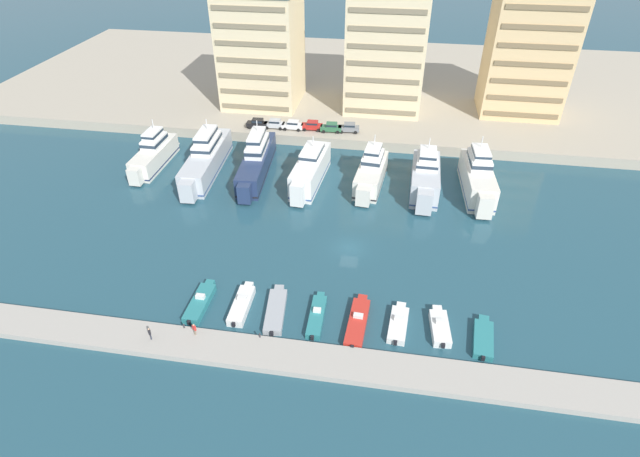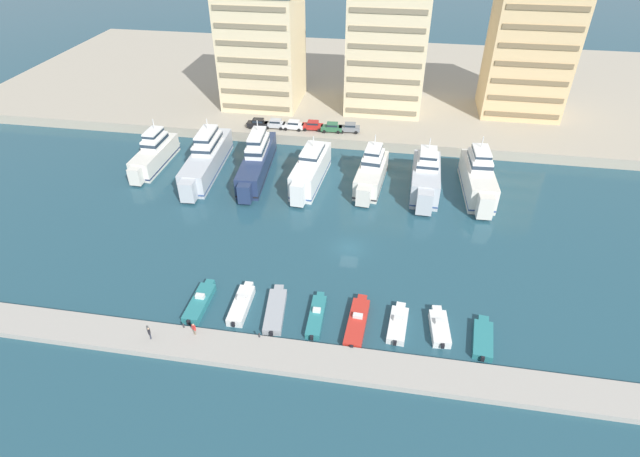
{
  "view_description": "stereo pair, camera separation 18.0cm",
  "coord_description": "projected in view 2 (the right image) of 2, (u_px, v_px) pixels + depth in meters",
  "views": [
    {
      "loc": [
        4.82,
        -55.64,
        43.08
      ],
      "look_at": [
        -4.3,
        0.54,
        2.5
      ],
      "focal_mm": 28.0,
      "sensor_mm": 36.0,
      "label": 1
    },
    {
      "loc": [
        4.99,
        -55.61,
        43.08
      ],
      "look_at": [
        -4.3,
        0.54,
        2.5
      ],
      "focal_mm": 28.0,
      "sensor_mm": 36.0,
      "label": 2
    }
  ],
  "objects": [
    {
      "name": "motorboat_red_center",
      "position": [
        357.0,
        322.0,
        58.1
      ],
      "size": [
        2.43,
        8.61,
        1.36
      ],
      "color": "red",
      "rests_on": "ground"
    },
    {
      "name": "car_silver_left",
      "position": [
        275.0,
        123.0,
        98.26
      ],
      "size": [
        4.13,
        1.98,
        1.8
      ],
      "color": "#B7BCC1",
      "rests_on": "quay_promenade"
    },
    {
      "name": "pedestrian_near_edge",
      "position": [
        149.0,
        332.0,
        55.1
      ],
      "size": [
        0.41,
        0.58,
        1.66
      ],
      "color": "#282D3D",
      "rests_on": "pier_dock"
    },
    {
      "name": "motorboat_teal_right",
      "position": [
        483.0,
        339.0,
        56.13
      ],
      "size": [
        2.72,
        6.74,
        0.84
      ],
      "color": "teal",
      "rests_on": "ground"
    },
    {
      "name": "yacht_silver_center_right",
      "position": [
        426.0,
        177.0,
        81.49
      ],
      "size": [
        4.74,
        15.67,
        8.64
      ],
      "color": "silver",
      "rests_on": "ground"
    },
    {
      "name": "apartment_block_far_left",
      "position": [
        262.0,
        48.0,
        103.96
      ],
      "size": [
        15.79,
        15.72,
        24.73
      ],
      "color": "beige",
      "rests_on": "quay_promenade"
    },
    {
      "name": "yacht_silver_left",
      "position": [
        207.0,
        158.0,
        87.08
      ],
      "size": [
        5.37,
        21.91,
        8.7
      ],
      "color": "silver",
      "rests_on": "ground"
    },
    {
      "name": "ground_plane",
      "position": [
        349.0,
        248.0,
        70.35
      ],
      "size": [
        400.0,
        400.0,
        0.0
      ],
      "primitive_type": "plane",
      "color": "#234C5B"
    },
    {
      "name": "bollard_west",
      "position": [
        183.0,
        325.0,
        56.83
      ],
      "size": [
        0.2,
        0.2,
        0.61
      ],
      "color": "#2D2D33",
      "rests_on": "pier_dock"
    },
    {
      "name": "motorboat_white_center_right",
      "position": [
        398.0,
        324.0,
        57.89
      ],
      "size": [
        2.43,
        6.64,
        1.3
      ],
      "color": "white",
      "rests_on": "ground"
    },
    {
      "name": "car_black_far_left",
      "position": [
        258.0,
        123.0,
        98.44
      ],
      "size": [
        4.16,
        2.05,
        1.8
      ],
      "color": "black",
      "rests_on": "quay_promenade"
    },
    {
      "name": "apartment_block_mid_left",
      "position": [
        529.0,
        54.0,
        98.78
      ],
      "size": [
        15.88,
        12.43,
        25.82
      ],
      "color": "#E0BC84",
      "rests_on": "quay_promenade"
    },
    {
      "name": "motorboat_teal_far_left",
      "position": [
        200.0,
        302.0,
        60.81
      ],
      "size": [
        2.06,
        7.53,
        1.44
      ],
      "color": "teal",
      "rests_on": "ground"
    },
    {
      "name": "yacht_navy_mid_left",
      "position": [
        257.0,
        160.0,
        86.58
      ],
      "size": [
        5.16,
        21.27,
        8.73
      ],
      "color": "navy",
      "rests_on": "ground"
    },
    {
      "name": "yacht_ivory_mid_right",
      "position": [
        478.0,
        178.0,
        81.1
      ],
      "size": [
        4.94,
        17.09,
        9.02
      ],
      "color": "silver",
      "rests_on": "ground"
    },
    {
      "name": "motorboat_white_mid_right",
      "position": [
        439.0,
        327.0,
        57.35
      ],
      "size": [
        2.44,
        6.29,
        1.47
      ],
      "color": "white",
      "rests_on": "ground"
    },
    {
      "name": "yacht_white_center_left",
      "position": [
        310.0,
        170.0,
        83.87
      ],
      "size": [
        4.94,
        17.04,
        7.55
      ],
      "color": "white",
      "rests_on": "ground"
    },
    {
      "name": "car_white_mid_left",
      "position": [
        293.0,
        125.0,
        97.74
      ],
      "size": [
        4.12,
        1.97,
        1.8
      ],
      "color": "white",
      "rests_on": "quay_promenade"
    },
    {
      "name": "bollard_west_mid",
      "position": [
        259.0,
        335.0,
        55.65
      ],
      "size": [
        0.2,
        0.2,
        0.61
      ],
      "color": "#2D2D33",
      "rests_on": "pier_dock"
    },
    {
      "name": "motorboat_grey_mid_left",
      "position": [
        275.0,
        310.0,
        59.73
      ],
      "size": [
        2.93,
        8.22,
        0.88
      ],
      "color": "#9EA3A8",
      "rests_on": "ground"
    },
    {
      "name": "pier_dock",
      "position": [
        327.0,
        362.0,
        53.41
      ],
      "size": [
        120.0,
        4.45,
        0.76
      ],
      "primitive_type": "cube",
      "color": "#A8A399",
      "rests_on": "ground"
    },
    {
      "name": "motorboat_teal_center_left",
      "position": [
        316.0,
        316.0,
        59.04
      ],
      "size": [
        1.83,
        7.61,
        1.2
      ],
      "color": "teal",
      "rests_on": "ground"
    },
    {
      "name": "car_red_center_left",
      "position": [
        313.0,
        125.0,
        97.58
      ],
      "size": [
        4.16,
        2.04,
        1.8
      ],
      "color": "red",
      "rests_on": "quay_promenade"
    },
    {
      "name": "car_green_center",
      "position": [
        332.0,
        127.0,
        96.87
      ],
      "size": [
        4.2,
        2.12,
        1.8
      ],
      "color": "#2D6642",
      "rests_on": "quay_promenade"
    },
    {
      "name": "yacht_ivory_center",
      "position": [
        371.0,
        172.0,
        83.36
      ],
      "size": [
        5.14,
        15.2,
        8.3
      ],
      "color": "silver",
      "rests_on": "ground"
    },
    {
      "name": "quay_promenade",
      "position": [
        380.0,
        84.0,
        122.55
      ],
      "size": [
        180.0,
        70.0,
        1.95
      ],
      "primitive_type": "cube",
      "color": "#ADA38E",
      "rests_on": "ground"
    },
    {
      "name": "motorboat_white_left",
      "position": [
        242.0,
        304.0,
        60.39
      ],
      "size": [
        2.01,
        7.35,
        1.57
      ],
      "color": "white",
      "rests_on": "ground"
    },
    {
      "name": "pedestrian_mid_deck",
      "position": [
        194.0,
        328.0,
        55.6
      ],
      "size": [
        0.56,
        0.41,
        1.64
      ],
      "color": "#7A6B56",
      "rests_on": "pier_dock"
    },
    {
      "name": "yacht_ivory_far_left",
      "position": [
        154.0,
        154.0,
        89.04
      ],
      "size": [
        3.79,
        15.6,
        8.06
      ],
      "color": "silver",
      "rests_on": "ground"
    },
    {
      "name": "apartment_block_left",
      "position": [
        388.0,
        43.0,
        101.19
      ],
      "size": [
        15.82,
        16.22,
        28.05
      ],
      "color": "beige",
      "rests_on": "quay_promenade"
    },
    {
      "name": "car_grey_center_right",
      "position": [
        350.0,
        127.0,
        96.75
      ],
      "size": [
        4.22,
        2.18,
        1.8
      ],
      "color": "slate",
      "rests_on": "quay_promenade"
    }
  ]
}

